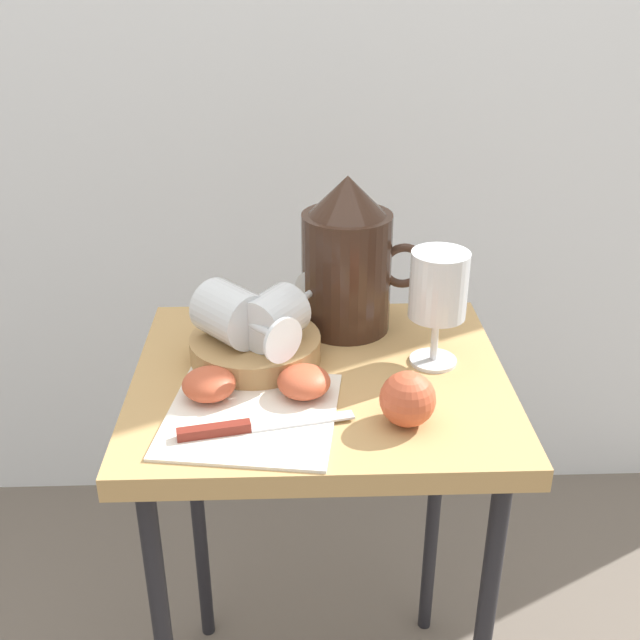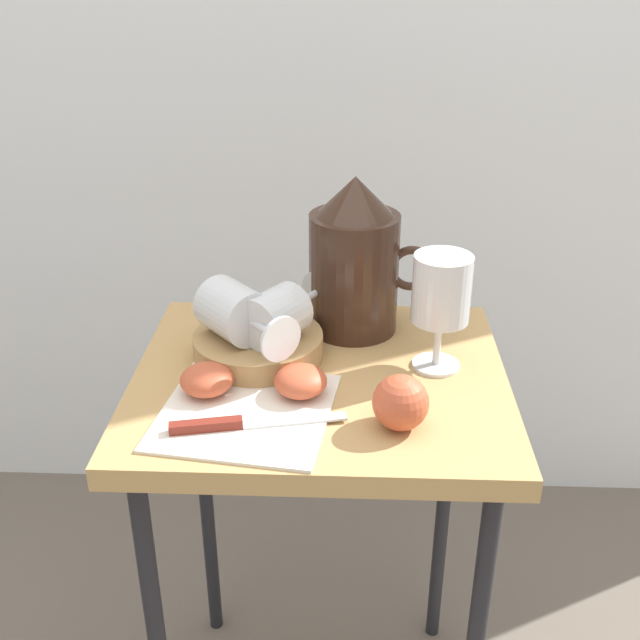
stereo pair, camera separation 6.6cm
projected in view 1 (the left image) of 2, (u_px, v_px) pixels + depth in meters
The scene contains 12 objects.
curtain_drape at pixel (308, 4), 1.40m from camera, with size 2.40×0.03×2.15m, color white.
table at pixel (320, 423), 1.05m from camera, with size 0.49×0.43×0.67m.
linen_napkin at pixel (251, 414), 0.92m from camera, with size 0.20×0.20×0.00m, color silver.
basket_tray at pixel (256, 348), 1.04m from camera, with size 0.18×0.18×0.04m, color #AD8451.
pitcher at pixel (347, 268), 1.10m from camera, with size 0.18×0.13×0.23m.
wine_glass_upright at pixel (438, 291), 0.99m from camera, with size 0.08×0.08×0.16m.
wine_glass_tipped_near at pixel (233, 315), 1.00m from camera, with size 0.15×0.15×0.08m.
wine_glass_tipped_far at pixel (275, 316), 1.01m from camera, with size 0.13×0.15×0.07m.
apple_half_left at pixel (209, 384), 0.95m from camera, with size 0.07×0.07×0.04m, color #C15133.
apple_half_right at pixel (304, 382), 0.95m from camera, with size 0.07×0.07×0.04m, color #C15133.
apple_whole at pixel (408, 399), 0.89m from camera, with size 0.07×0.07×0.07m, color #C15133.
knife at pixel (241, 428), 0.89m from camera, with size 0.21×0.06×0.01m.
Camera 1 is at (-0.03, -0.87, 1.18)m, focal length 42.92 mm.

